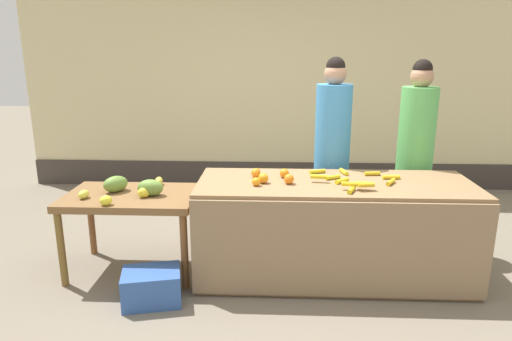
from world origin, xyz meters
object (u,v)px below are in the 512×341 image
at_px(vendor_woman_blue_shirt, 332,153).
at_px(vendor_woman_green_shirt, 415,155).
at_px(produce_crate, 152,287).
at_px(produce_sack, 232,216).

bearing_deg(vendor_woman_blue_shirt, vendor_woman_green_shirt, -0.08).
distance_m(vendor_woman_blue_shirt, produce_crate, 2.07).
xyz_separation_m(produce_crate, produce_sack, (0.52, 1.14, 0.16)).
height_order(vendor_woman_blue_shirt, produce_sack, vendor_woman_blue_shirt).
relative_size(vendor_woman_blue_shirt, produce_crate, 4.20).
bearing_deg(vendor_woman_blue_shirt, produce_crate, -141.31).
xyz_separation_m(vendor_woman_green_shirt, produce_sack, (-1.77, -0.05, -0.63)).
bearing_deg(produce_sack, produce_crate, -114.51).
relative_size(vendor_woman_green_shirt, produce_sack, 3.17).
height_order(vendor_woman_green_shirt, produce_crate, vendor_woman_green_shirt).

